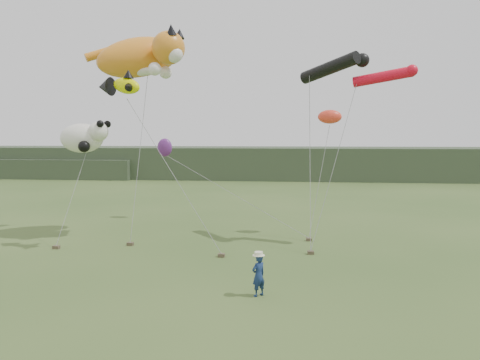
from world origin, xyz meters
name	(u,v)px	position (x,y,z in m)	size (l,w,h in m)	color
ground	(217,279)	(0.00, 0.00, 0.00)	(120.00, 120.00, 0.00)	#385123
headland	(249,163)	(-3.11, 44.69, 1.92)	(90.00, 13.00, 4.00)	#2D3D28
festival_attendant	(259,275)	(1.74, -1.71, 0.73)	(0.53, 0.35, 1.46)	navy
sandbag_anchors	(205,247)	(-1.34, 4.70, 0.08)	(12.62, 4.03, 0.16)	brown
cat_kite	(145,56)	(-5.23, 7.88, 9.84)	(6.24, 4.40, 3.10)	orange
fish_kite	(119,86)	(-5.44, 4.43, 7.88)	(2.45, 1.60, 1.25)	#EAF200
tube_kites	(353,70)	(5.84, 7.35, 8.84)	(5.67, 2.98, 1.71)	black
panda_kite	(84,137)	(-8.20, 6.53, 5.42)	(2.75, 1.78, 1.71)	white
misc_kites	(239,134)	(-0.45, 11.03, 5.63)	(11.61, 4.51, 2.80)	#FA3F2A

